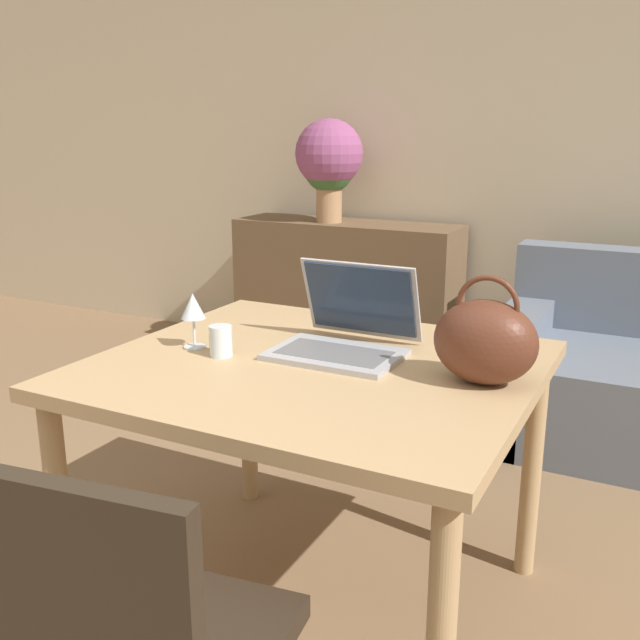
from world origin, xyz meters
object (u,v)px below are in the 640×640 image
(wine_glass, at_px, (193,309))
(flower_vase, at_px, (329,160))
(handbag, at_px, (485,341))
(laptop, at_px, (347,328))
(drinking_glass, at_px, (221,341))

(wine_glass, height_order, flower_vase, flower_vase)
(wine_glass, distance_m, handbag, 0.82)
(laptop, relative_size, wine_glass, 2.21)
(wine_glass, bearing_deg, laptop, 24.63)
(wine_glass, height_order, handbag, handbag)
(wine_glass, relative_size, flower_vase, 0.28)
(handbag, bearing_deg, wine_glass, -173.65)
(laptop, height_order, handbag, handbag)
(wine_glass, relative_size, handbag, 0.59)
(drinking_glass, relative_size, flower_vase, 0.15)
(drinking_glass, height_order, flower_vase, flower_vase)
(drinking_glass, xyz_separation_m, wine_glass, (-0.11, 0.03, 0.07))
(laptop, height_order, flower_vase, flower_vase)
(laptop, relative_size, flower_vase, 0.62)
(laptop, xyz_separation_m, handbag, (0.42, -0.09, 0.04))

